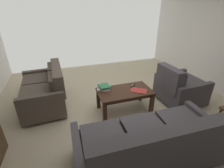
{
  "coord_description": "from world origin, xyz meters",
  "views": [
    {
      "loc": [
        1.05,
        2.67,
        2.07
      ],
      "look_at": [
        0.25,
        0.22,
        0.77
      ],
      "focal_mm": 26.44,
      "sensor_mm": 36.0,
      "label": 1
    }
  ],
  "objects_px": {
    "coffee_table": "(125,94)",
    "loveseat_near": "(45,90)",
    "tv_remote": "(133,85)",
    "loose_magazine": "(139,90)",
    "book_stack": "(104,87)",
    "armchair_side": "(179,88)",
    "sofa_main": "(151,145)"
  },
  "relations": [
    {
      "from": "loose_magazine",
      "to": "armchair_side",
      "type": "bearing_deg",
      "value": -52.82
    },
    {
      "from": "sofa_main",
      "to": "loose_magazine",
      "type": "distance_m",
      "value": 1.29
    },
    {
      "from": "tv_remote",
      "to": "armchair_side",
      "type": "bearing_deg",
      "value": 168.55
    },
    {
      "from": "coffee_table",
      "to": "loose_magazine",
      "type": "bearing_deg",
      "value": 161.9
    },
    {
      "from": "coffee_table",
      "to": "armchair_side",
      "type": "height_order",
      "value": "armchair_side"
    },
    {
      "from": "loveseat_near",
      "to": "tv_remote",
      "type": "relative_size",
      "value": 9.8
    },
    {
      "from": "coffee_table",
      "to": "loveseat_near",
      "type": "bearing_deg",
      "value": -25.0
    },
    {
      "from": "coffee_table",
      "to": "sofa_main",
      "type": "bearing_deg",
      "value": 83.5
    },
    {
      "from": "armchair_side",
      "to": "book_stack",
      "type": "xyz_separation_m",
      "value": [
        1.64,
        -0.27,
        0.14
      ]
    },
    {
      "from": "armchair_side",
      "to": "tv_remote",
      "type": "distance_m",
      "value": 1.05
    },
    {
      "from": "sofa_main",
      "to": "loveseat_near",
      "type": "height_order",
      "value": "loveseat_near"
    },
    {
      "from": "armchair_side",
      "to": "loveseat_near",
      "type": "bearing_deg",
      "value": -15.68
    },
    {
      "from": "armchair_side",
      "to": "tv_remote",
      "type": "relative_size",
      "value": 6.31
    },
    {
      "from": "sofa_main",
      "to": "loose_magazine",
      "type": "height_order",
      "value": "sofa_main"
    },
    {
      "from": "sofa_main",
      "to": "armchair_side",
      "type": "xyz_separation_m",
      "value": [
        -1.41,
        -1.24,
        0.01
      ]
    },
    {
      "from": "sofa_main",
      "to": "tv_remote",
      "type": "bearing_deg",
      "value": -105.0
    },
    {
      "from": "tv_remote",
      "to": "loose_magazine",
      "type": "relative_size",
      "value": 0.46
    },
    {
      "from": "coffee_table",
      "to": "tv_remote",
      "type": "xyz_separation_m",
      "value": [
        -0.24,
        -0.14,
        0.08
      ]
    },
    {
      "from": "tv_remote",
      "to": "book_stack",
      "type": "bearing_deg",
      "value": -6.14
    },
    {
      "from": "loveseat_near",
      "to": "book_stack",
      "type": "height_order",
      "value": "loveseat_near"
    },
    {
      "from": "sofa_main",
      "to": "loose_magazine",
      "type": "xyz_separation_m",
      "value": [
        -0.41,
        -1.22,
        0.12
      ]
    },
    {
      "from": "loveseat_near",
      "to": "coffee_table",
      "type": "xyz_separation_m",
      "value": [
        -1.54,
        0.72,
        0.02
      ]
    },
    {
      "from": "loveseat_near",
      "to": "armchair_side",
      "type": "bearing_deg",
      "value": 164.32
    },
    {
      "from": "coffee_table",
      "to": "tv_remote",
      "type": "relative_size",
      "value": 7.4
    },
    {
      "from": "armchair_side",
      "to": "book_stack",
      "type": "distance_m",
      "value": 1.67
    },
    {
      "from": "sofa_main",
      "to": "book_stack",
      "type": "relative_size",
      "value": 6.42
    },
    {
      "from": "loveseat_near",
      "to": "coffee_table",
      "type": "distance_m",
      "value": 1.69
    },
    {
      "from": "sofa_main",
      "to": "loveseat_near",
      "type": "relative_size",
      "value": 1.42
    },
    {
      "from": "armchair_side",
      "to": "book_stack",
      "type": "height_order",
      "value": "armchair_side"
    },
    {
      "from": "loveseat_near",
      "to": "tv_remote",
      "type": "xyz_separation_m",
      "value": [
        -1.77,
        0.58,
        0.11
      ]
    },
    {
      "from": "loose_magazine",
      "to": "loveseat_near",
      "type": "bearing_deg",
      "value": 102.16
    },
    {
      "from": "sofa_main",
      "to": "tv_remote",
      "type": "xyz_separation_m",
      "value": [
        -0.39,
        -1.44,
        0.12
      ]
    }
  ]
}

